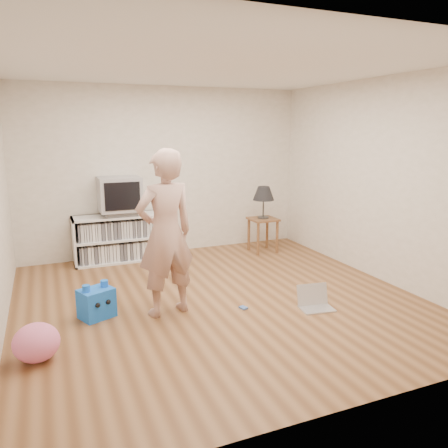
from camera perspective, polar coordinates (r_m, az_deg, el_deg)
ground at (r=5.18m, az=-0.73°, el=-9.84°), size 4.50×4.50×0.00m
walls at (r=4.85m, az=-0.77°, el=4.55°), size 4.52×4.52×2.60m
ceiling at (r=4.85m, az=-0.82°, el=19.97°), size 4.50×4.50×0.01m
media_unit at (r=6.77m, az=-13.24°, el=-1.74°), size 1.40×0.45×0.70m
dvd_deck at (r=6.67m, az=-13.38°, el=1.44°), size 0.45×0.35×0.07m
crt_tv at (r=6.62m, az=-13.49°, el=3.85°), size 0.60×0.53×0.50m
side_table at (r=7.07m, az=5.11°, el=-0.31°), size 0.42×0.42×0.55m
table_lamp at (r=6.98m, az=5.19°, el=3.91°), size 0.34×0.34×0.52m
person at (r=4.60m, az=-7.65°, el=-1.26°), size 0.72×0.54×1.77m
laptop at (r=5.05m, az=11.73°, el=-9.89°), size 0.40×0.34×0.25m
playing_cards at (r=4.94m, az=2.54°, el=-10.87°), size 0.09×0.10×0.02m
plush_blue at (r=4.86m, az=-16.31°, el=-9.83°), size 0.41×0.37×0.38m
plush_pink at (r=4.19m, az=-23.31°, el=-14.03°), size 0.45×0.45×0.33m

